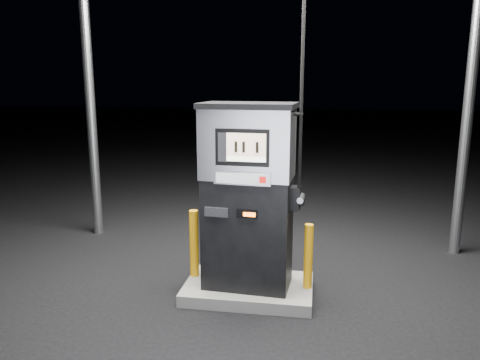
# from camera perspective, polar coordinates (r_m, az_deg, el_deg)

# --- Properties ---
(ground) EXTENTS (80.00, 80.00, 0.00)m
(ground) POSITION_cam_1_polar(r_m,az_deg,el_deg) (6.13, 1.05, -13.76)
(ground) COLOR black
(ground) RESTS_ON ground
(pump_island) EXTENTS (1.60, 1.00, 0.15)m
(pump_island) POSITION_cam_1_polar(r_m,az_deg,el_deg) (6.10, 1.05, -13.13)
(pump_island) COLOR #5F5F5B
(pump_island) RESTS_ON ground
(fuel_dispenser) EXTENTS (1.27, 0.74, 4.70)m
(fuel_dispenser) POSITION_cam_1_polar(r_m,az_deg,el_deg) (5.66, 1.01, -1.81)
(fuel_dispenser) COLOR black
(fuel_dispenser) RESTS_ON pump_island
(bollard_left) EXTENTS (0.14, 0.14, 0.88)m
(bollard_left) POSITION_cam_1_polar(r_m,az_deg,el_deg) (6.17, -5.62, -7.69)
(bollard_left) COLOR #F9A70D
(bollard_left) RESTS_ON pump_island
(bollard_right) EXTENTS (0.14, 0.14, 0.82)m
(bollard_right) POSITION_cam_1_polar(r_m,az_deg,el_deg) (5.86, 8.33, -9.19)
(bollard_right) COLOR #F9A70D
(bollard_right) RESTS_ON pump_island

